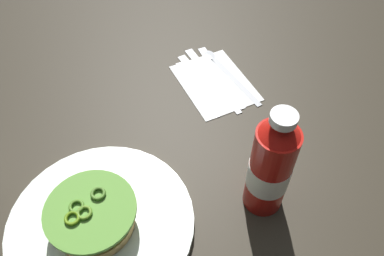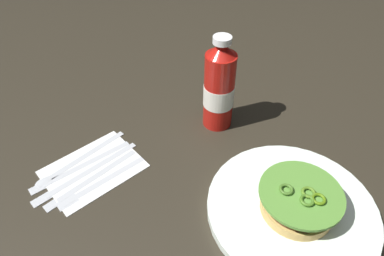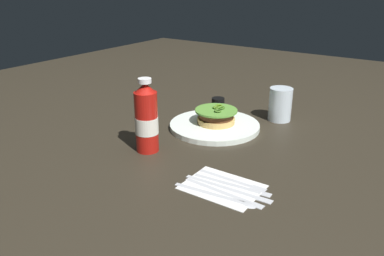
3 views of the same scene
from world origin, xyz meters
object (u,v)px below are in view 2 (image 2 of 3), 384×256
object	(u,v)px
dinner_plate	(291,209)
napkin	(93,169)
ketchup_bottle	(219,88)
butter_knife	(75,168)
fork_utensil	(95,185)
spoon_utensil	(70,165)
burger_sandwich	(299,201)
steak_knife	(87,181)
table_knife	(80,175)

from	to	relation	value
dinner_plate	napkin	xyz separation A→B (m)	(0.21, -0.31, -0.01)
ketchup_bottle	butter_knife	size ratio (longest dim) A/B	1.01
ketchup_bottle	napkin	xyz separation A→B (m)	(0.28, -0.06, -0.09)
fork_utensil	ketchup_bottle	bearing A→B (deg)	176.43
dinner_plate	spoon_utensil	world-z (taller)	dinner_plate
napkin	spoon_utensil	world-z (taller)	spoon_utensil
burger_sandwich	napkin	xyz separation A→B (m)	(0.21, -0.32, -0.04)
steak_knife	spoon_utensil	bearing A→B (deg)	-84.77
steak_knife	ketchup_bottle	bearing A→B (deg)	173.15
spoon_utensil	dinner_plate	bearing A→B (deg)	124.81
napkin	butter_knife	world-z (taller)	butter_knife
spoon_utensil	fork_utensil	distance (m)	0.08
butter_knife	ketchup_bottle	bearing A→B (deg)	165.35
ketchup_bottle	spoon_utensil	size ratio (longest dim) A/B	1.04
dinner_plate	ketchup_bottle	size ratio (longest dim) A/B	1.39
burger_sandwich	ketchup_bottle	distance (m)	0.28
burger_sandwich	napkin	world-z (taller)	burger_sandwich
spoon_utensil	steak_knife	world-z (taller)	same
ketchup_bottle	napkin	world-z (taller)	ketchup_bottle
dinner_plate	spoon_utensil	bearing A→B (deg)	-55.19
burger_sandwich	fork_utensil	size ratio (longest dim) A/B	0.76
ketchup_bottle	table_knife	size ratio (longest dim) A/B	0.94
table_knife	butter_knife	bearing A→B (deg)	-92.54
burger_sandwich	butter_knife	xyz separation A→B (m)	(0.24, -0.34, -0.03)
dinner_plate	ketchup_bottle	world-z (taller)	ketchup_bottle
dinner_plate	burger_sandwich	world-z (taller)	burger_sandwich
spoon_utensil	fork_utensil	xyz separation A→B (m)	(-0.01, 0.08, 0.00)
dinner_plate	napkin	world-z (taller)	dinner_plate
dinner_plate	burger_sandwich	bearing A→B (deg)	88.13
butter_knife	fork_utensil	xyz separation A→B (m)	(-0.01, 0.06, -0.00)
napkin	fork_utensil	xyz separation A→B (m)	(0.02, 0.04, 0.00)
burger_sandwich	butter_knife	world-z (taller)	burger_sandwich
ketchup_bottle	spoon_utensil	bearing A→B (deg)	-17.16
dinner_plate	fork_utensil	bearing A→B (deg)	-49.74
napkin	steak_knife	xyz separation A→B (m)	(0.03, 0.02, 0.00)
burger_sandwich	spoon_utensil	distance (m)	0.43
table_knife	spoon_utensil	bearing A→B (deg)	-85.13
ketchup_bottle	butter_knife	xyz separation A→B (m)	(0.31, -0.08, -0.09)
steak_knife	butter_knife	bearing A→B (deg)	-88.44
dinner_plate	butter_knife	distance (m)	0.41
dinner_plate	burger_sandwich	xyz separation A→B (m)	(0.00, 0.01, 0.03)
burger_sandwich	dinner_plate	bearing A→B (deg)	-91.87
ketchup_bottle	fork_utensil	bearing A→B (deg)	-3.57
napkin	table_knife	bearing A→B (deg)	2.04
napkin	table_knife	world-z (taller)	table_knife
dinner_plate	butter_knife	bearing A→B (deg)	-54.42
fork_utensil	burger_sandwich	bearing A→B (deg)	129.43
burger_sandwich	steak_knife	distance (m)	0.38
dinner_plate	steak_knife	world-z (taller)	dinner_plate
butter_knife	steak_knife	xyz separation A→B (m)	(-0.00, 0.04, 0.00)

